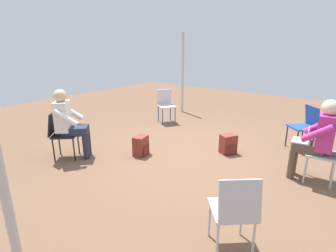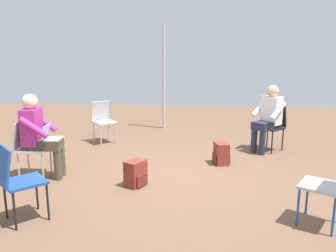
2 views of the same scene
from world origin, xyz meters
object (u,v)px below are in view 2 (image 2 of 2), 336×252
object	(u,v)px
chair_northwest	(273,124)
chair_northeast	(330,182)
chair_south	(28,145)
chair_southeast	(17,178)
backpack_by_empty_chair	(136,175)
person_with_laptop	(39,132)
chair_southwest	(103,119)
person_in_white	(268,115)
backpack_near_laptop_user	(221,155)

from	to	relation	value
chair_northwest	chair_northeast	xyz separation A→B (m)	(2.92, -0.08, 0.00)
chair_south	chair_southeast	distance (m)	1.37
chair_southeast	backpack_by_empty_chair	distance (m)	1.56
chair_northeast	person_with_laptop	bearing A→B (deg)	105.40
chair_southwest	chair_northeast	bearing A→B (deg)	95.36
person_with_laptop	person_in_white	bearing A→B (deg)	109.34
chair_northwest	person_with_laptop	xyz separation A→B (m)	(1.79, -3.70, 0.20)
chair_southwest	chair_northwest	world-z (taller)	same
chair_northwest	backpack_near_laptop_user	world-z (taller)	chair_northwest
chair_south	chair_southeast	bearing A→B (deg)	16.89
person_with_laptop	person_in_white	distance (m)	3.95
chair_southwest	chair_southeast	bearing A→B (deg)	50.08
chair_southwest	chair_south	bearing A→B (deg)	36.09
chair_southwest	chair_northwest	size ratio (longest dim) A/B	1.00
backpack_near_laptop_user	person_in_white	bearing A→B (deg)	132.53
chair_southeast	backpack_by_empty_chair	size ratio (longest dim) A/B	2.36
chair_northeast	person_with_laptop	xyz separation A→B (m)	(-1.13, -3.61, 0.20)
chair_southwest	backpack_by_empty_chair	distance (m)	2.54
person_in_white	chair_southeast	bearing A→B (deg)	89.53
chair_northwest	chair_south	size ratio (longest dim) A/B	1.00
chair_northwest	backpack_by_empty_chair	bearing A→B (deg)	88.00
chair_northwest	backpack_near_laptop_user	size ratio (longest dim) A/B	2.36
chair_south	person_in_white	world-z (taller)	person_in_white
chair_northwest	person_in_white	bearing A→B (deg)	90.00
chair_southwest	backpack_near_laptop_user	xyz separation A→B (m)	(1.23, 2.33, -0.34)
chair_northwest	person_in_white	size ratio (longest dim) A/B	0.69
person_with_laptop	chair_southeast	bearing A→B (deg)	9.89
chair_south	chair_northeast	bearing A→B (deg)	67.89
chair_southwest	person_with_laptop	xyz separation A→B (m)	(2.08, -0.34, 0.20)
chair_northeast	backpack_near_laptop_user	distance (m)	2.21
chair_south	person_with_laptop	world-z (taller)	person_with_laptop
person_with_laptop	chair_northeast	bearing A→B (deg)	66.92
backpack_near_laptop_user	backpack_by_empty_chair	bearing A→B (deg)	-50.20
chair_southwest	backpack_near_laptop_user	world-z (taller)	chair_southwest
chair_northwest	chair_northeast	bearing A→B (deg)	135.25
backpack_near_laptop_user	chair_northeast	bearing A→B (deg)	25.52
chair_southwest	chair_south	distance (m)	2.15
chair_south	backpack_by_empty_chair	distance (m)	1.64
person_with_laptop	chair_northwest	bearing A→B (deg)	110.06
chair_southwest	chair_northeast	distance (m)	4.58
person_with_laptop	person_in_white	world-z (taller)	same
backpack_near_laptop_user	chair_northwest	bearing A→B (deg)	132.59
chair_northeast	person_in_white	size ratio (longest dim) A/B	0.69
chair_southwest	chair_south	world-z (taller)	same
chair_southeast	chair_northwest	bearing A→B (deg)	87.46
person_with_laptop	chair_south	bearing A→B (deg)	-90.00
chair_south	chair_northeast	distance (m)	3.94
chair_northeast	chair_southeast	bearing A→B (deg)	125.48
chair_south	person_with_laptop	bearing A→B (deg)	90.00
chair_southwest	chair_southeast	xyz separation A→B (m)	(3.36, 0.02, 0.00)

